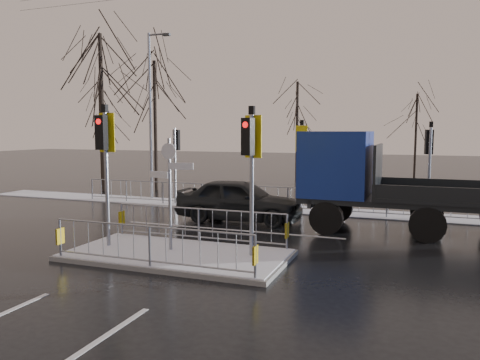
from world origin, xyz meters
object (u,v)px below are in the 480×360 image
(traffic_island, at_px, (177,243))
(street_lamp_left, at_px, (151,109))
(car_far_lane, at_px, (239,200))
(flatbed_truck, at_px, (367,178))

(traffic_island, distance_m, street_lamp_left, 12.17)
(traffic_island, bearing_deg, car_far_lane, 91.94)
(flatbed_truck, bearing_deg, street_lamp_left, 159.36)
(traffic_island, xyz_separation_m, flatbed_truck, (4.47, 5.39, 1.42))
(car_far_lane, height_order, street_lamp_left, street_lamp_left)
(flatbed_truck, bearing_deg, car_far_lane, -179.53)
(street_lamp_left, bearing_deg, traffic_island, -55.93)
(car_far_lane, relative_size, street_lamp_left, 0.58)
(traffic_island, relative_size, flatbed_truck, 0.81)
(street_lamp_left, bearing_deg, flatbed_truck, -20.64)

